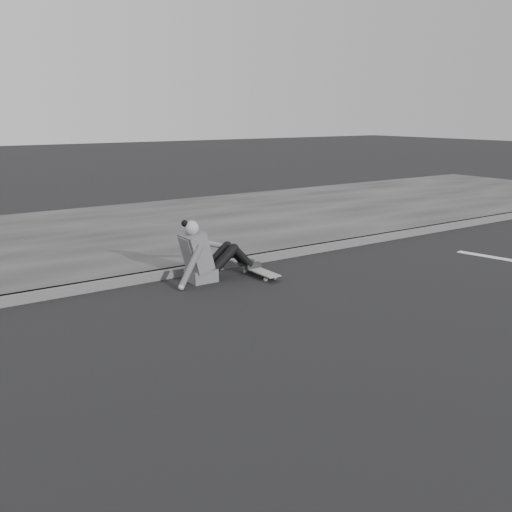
{
  "coord_description": "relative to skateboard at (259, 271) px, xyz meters",
  "views": [
    {
      "loc": [
        -5.55,
        -4.49,
        2.24
      ],
      "look_at": [
        -1.64,
        1.26,
        0.5
      ],
      "focal_mm": 40.0,
      "sensor_mm": 36.0,
      "label": 1
    }
  ],
  "objects": [
    {
      "name": "ground",
      "position": [
        1.14,
        -1.91,
        -0.07
      ],
      "size": [
        80.0,
        80.0,
        0.0
      ],
      "primitive_type": "plane",
      "color": "black",
      "rests_on": "ground"
    },
    {
      "name": "seated_woman",
      "position": [
        -0.73,
        0.25,
        0.29
      ],
      "size": [
        1.38,
        0.46,
        0.88
      ],
      "color": "#57575A",
      "rests_on": "ground"
    },
    {
      "name": "curb",
      "position": [
        1.14,
        0.67,
        -0.01
      ],
      "size": [
        24.0,
        0.16,
        0.12
      ],
      "primitive_type": "cube",
      "color": "#525252",
      "rests_on": "ground"
    },
    {
      "name": "skateboard",
      "position": [
        0.0,
        0.0,
        0.0
      ],
      "size": [
        0.2,
        0.78,
        0.09
      ],
      "color": "#A0A09B",
      "rests_on": "ground"
    },
    {
      "name": "sidewalk",
      "position": [
        1.14,
        3.69,
        -0.01
      ],
      "size": [
        24.0,
        6.0,
        0.12
      ],
      "primitive_type": "cube",
      "color": "#373737",
      "rests_on": "ground"
    }
  ]
}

